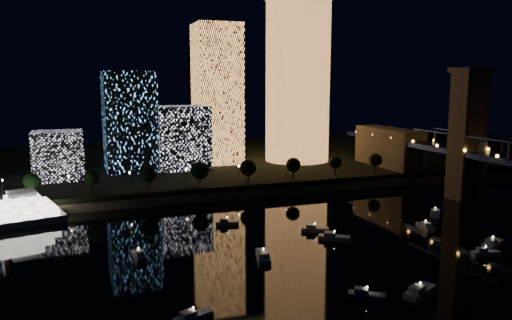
{
  "coord_description": "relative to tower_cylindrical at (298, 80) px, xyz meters",
  "views": [
    {
      "loc": [
        -74.94,
        -99.07,
        44.72
      ],
      "look_at": [
        -18.64,
        55.0,
        18.95
      ],
      "focal_mm": 35.0,
      "sensor_mm": 36.0,
      "label": 1
    }
  ],
  "objects": [
    {
      "name": "street_lamps",
      "position": [
        -65.27,
        -36.74,
        -36.68
      ],
      "size": [
        132.7,
        0.7,
        5.65
      ],
      "color": "black",
      "rests_on": "far_bank"
    },
    {
      "name": "tower_cylindrical",
      "position": [
        0.0,
        0.0,
        0.0
      ],
      "size": [
        34.0,
        34.0,
        81.14
      ],
      "color": "#FFA251",
      "rests_on": "far_bank"
    },
    {
      "name": "tower_rectangular",
      "position": [
        -39.93,
        6.67,
        -7.06
      ],
      "size": [
        21.15,
        21.15,
        67.28
      ],
      "primitive_type": "cube",
      "color": "#FFA251",
      "rests_on": "far_bank"
    },
    {
      "name": "midrise_blocks",
      "position": [
        -92.64,
        -2.54,
        -23.29
      ],
      "size": [
        107.94,
        39.38,
        44.39
      ],
      "color": "white",
      "rests_on": "far_bank"
    },
    {
      "name": "esplanade_trees",
      "position": [
        -64.85,
        -42.74,
        -35.23
      ],
      "size": [
        166.05,
        6.97,
        8.99
      ],
      "color": "black",
      "rests_on": "far_bank"
    },
    {
      "name": "motorboats",
      "position": [
        -38.37,
        -118.34,
        -44.88
      ],
      "size": [
        105.52,
        69.26,
        2.78
      ],
      "color": "silver",
      "rests_on": "ground"
    },
    {
      "name": "seawall",
      "position": [
        -31.27,
        -48.74,
        -44.2
      ],
      "size": [
        420.0,
        6.0,
        3.0
      ],
      "primitive_type": "cube",
      "color": "#6B5E4C",
      "rests_on": "ground"
    },
    {
      "name": "ground",
      "position": [
        -31.27,
        -130.74,
        -45.7
      ],
      "size": [
        520.0,
        520.0,
        0.0
      ],
      "primitive_type": "plane",
      "color": "black",
      "rests_on": "ground"
    },
    {
      "name": "far_bank",
      "position": [
        -31.27,
        29.26,
        -43.2
      ],
      "size": [
        420.0,
        160.0,
        5.0
      ],
      "primitive_type": "cube",
      "color": "black",
      "rests_on": "ground"
    }
  ]
}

